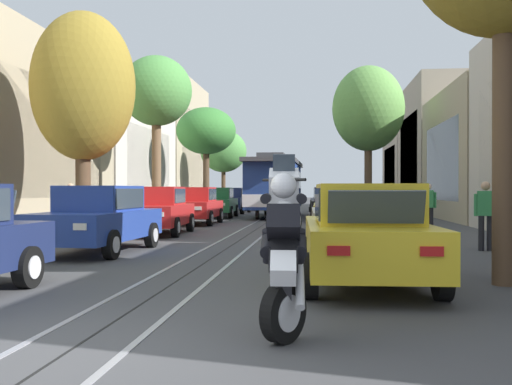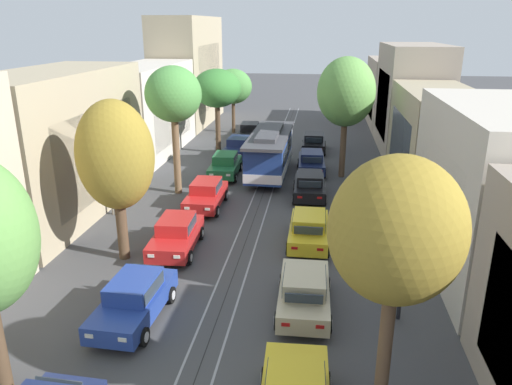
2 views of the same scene
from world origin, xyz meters
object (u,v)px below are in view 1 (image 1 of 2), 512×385
parked_car_navy_sixth_left (232,200)px  pedestrian_on_left_pavement (486,212)px  parked_car_red_mid_left (157,210)px  pedestrian_on_right_pavement (428,205)px  parked_car_navy_fifth_right (328,202)px  motorcycle_with_rider (284,239)px  parked_car_green_fifth_left (217,202)px  parked_car_black_fourth_right (331,204)px  parked_car_yellow_near_right (365,234)px  street_tree_kerb_right_second (368,109)px  street_tree_kerb_left_far (223,152)px  street_tree_kerb_left_fourth (206,132)px  parked_car_blue_second_left (98,219)px  parked_car_red_fourth_left (195,205)px  street_tree_kerb_left_mid (156,93)px  parked_car_black_far_left (244,199)px  street_tree_kerb_left_second (83,88)px  cable_car_trolley (275,186)px  pedestrian_crossing_far (71,202)px  parked_car_beige_second_right (348,217)px  parked_car_yellow_mid_right (340,209)px  parked_car_black_sixth_right (327,200)px

parked_car_navy_sixth_left → pedestrian_on_left_pavement: 23.58m
parked_car_red_mid_left → pedestrian_on_right_pavement: (9.15, 1.83, 0.16)m
parked_car_navy_fifth_right → motorcycle_with_rider: bearing=-91.9°
parked_car_green_fifth_left → parked_car_navy_sixth_left: 5.28m
parked_car_black_fourth_right → motorcycle_with_rider: 21.47m
parked_car_yellow_near_right → street_tree_kerb_right_second: (1.92, 22.87, 4.98)m
street_tree_kerb_left_far → motorcycle_with_rider: 40.37m
street_tree_kerb_left_fourth → parked_car_blue_second_left: bearing=-85.3°
street_tree_kerb_left_fourth → parked_car_red_fourth_left: bearing=-81.4°
street_tree_kerb_left_mid → parked_car_black_far_left: bearing=81.4°
parked_car_black_far_left → street_tree_kerb_left_far: (-2.04, 3.18, 3.62)m
parked_car_yellow_near_right → pedestrian_on_right_pavement: pedestrian_on_right_pavement is taller
parked_car_green_fifth_left → motorcycle_with_rider: motorcycle_with_rider is taller
street_tree_kerb_left_second → pedestrian_on_right_pavement: bearing=14.6°
street_tree_kerb_left_fourth → pedestrian_on_left_pavement: street_tree_kerb_left_fourth is taller
street_tree_kerb_left_mid → cable_car_trolley: 8.05m
street_tree_kerb_left_fourth → pedestrian_crossing_far: street_tree_kerb_left_fourth is taller
parked_car_beige_second_right → street_tree_kerb_left_second: (-8.22, 3.24, 3.94)m
parked_car_black_far_left → parked_car_yellow_near_right: size_ratio=1.00×
parked_car_yellow_mid_right → street_tree_kerb_right_second: street_tree_kerb_right_second is taller
street_tree_kerb_left_fourth → parked_car_navy_fifth_right: bearing=-31.7°
motorcycle_with_rider → parked_car_black_sixth_right: bearing=88.4°
parked_car_navy_sixth_left → parked_car_yellow_mid_right: 16.87m
parked_car_black_fourth_right → motorcycle_with_rider: size_ratio=2.34×
parked_car_blue_second_left → parked_car_black_sixth_right: 26.07m
motorcycle_with_rider → pedestrian_on_right_pavement: (4.16, 15.08, -0.03)m
parked_car_yellow_near_right → motorcycle_with_rider: bearing=-108.2°
parked_car_navy_fifth_right → cable_car_trolley: bearing=-154.4°
parked_car_red_fourth_left → parked_car_black_fourth_right: 6.34m
street_tree_kerb_left_second → parked_car_black_far_left: bearing=84.9°
parked_car_black_fourth_right → motorcycle_with_rider: motorcycle_with_rider is taller
parked_car_red_fourth_left → pedestrian_on_left_pavement: size_ratio=2.59×
parked_car_beige_second_right → street_tree_kerb_left_mid: 15.84m
street_tree_kerb_left_mid → parked_car_navy_sixth_left: bearing=76.1°
parked_car_yellow_mid_right → motorcycle_with_rider: 14.75m
pedestrian_on_right_pavement → parked_car_navy_fifth_right: bearing=105.5°
parked_car_yellow_near_right → parked_car_navy_sixth_left: bearing=102.6°
street_tree_kerb_left_far → cable_car_trolley: bearing=-70.4°
parked_car_black_far_left → street_tree_kerb_left_far: street_tree_kerb_left_far is taller
street_tree_kerb_left_far → pedestrian_on_left_pavement: size_ratio=3.61×
parked_car_red_fourth_left → motorcycle_with_rider: motorcycle_with_rider is taller
parked_car_red_mid_left → parked_car_black_fourth_right: bearing=54.2°
parked_car_red_mid_left → parked_car_navy_sixth_left: bearing=90.0°
parked_car_red_fourth_left → parked_car_beige_second_right: same height
parked_car_beige_second_right → street_tree_kerb_left_mid: street_tree_kerb_left_mid is taller
street_tree_kerb_left_far → motorcycle_with_rider: (6.99, -39.61, -3.43)m
parked_car_black_sixth_right → pedestrian_crossing_far: size_ratio=2.52×
parked_car_navy_fifth_right → parked_car_black_sixth_right: (0.03, 6.11, 0.00)m
parked_car_yellow_mid_right → parked_car_black_far_left: bearing=105.6°
parked_car_beige_second_right → street_tree_kerb_left_mid: size_ratio=0.56×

